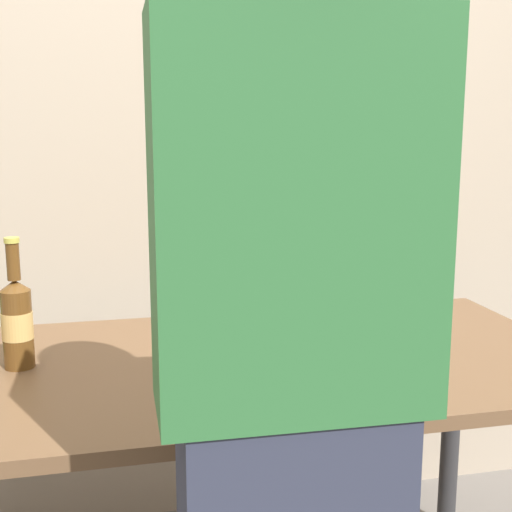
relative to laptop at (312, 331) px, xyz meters
The scene contains 5 objects.
desk 0.22m from the laptop, 163.53° to the right, with size 1.59×0.83×0.78m.
laptop is the anchor object (origin of this frame).
beer_bottle_green 0.71m from the laptop, behind, with size 0.07×0.07×0.30m.
person_figure 0.72m from the laptop, 110.02° to the right, with size 0.40×0.29×1.73m.
back_wall 0.84m from the laptop, 103.50° to the left, with size 6.00×0.10×2.60m, color tan.
Camera 1 is at (-0.35, -1.54, 1.33)m, focal length 48.39 mm.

